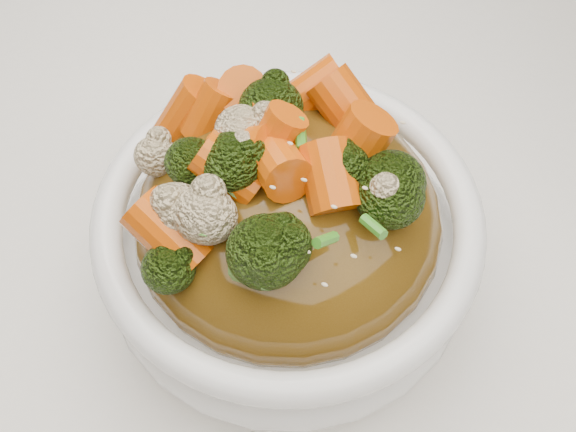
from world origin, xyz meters
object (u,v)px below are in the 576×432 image
at_px(dining_table, 280,397).
at_px(broccoli, 288,149).
at_px(bowl, 288,246).
at_px(carrots, 288,147).

height_order(dining_table, broccoli, broccoli).
xyz_separation_m(bowl, broccoli, (0.00, 0.00, 0.09)).
xyz_separation_m(bowl, carrots, (0.00, 0.00, 0.09)).
bearing_deg(carrots, dining_table, 124.90).
bearing_deg(dining_table, bowl, -55.10).
distance_m(dining_table, broccoli, 0.51).
relative_size(dining_table, carrots, 7.12).
distance_m(dining_table, carrots, 0.51).
height_order(dining_table, bowl, bowl).
distance_m(dining_table, bowl, 0.42).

